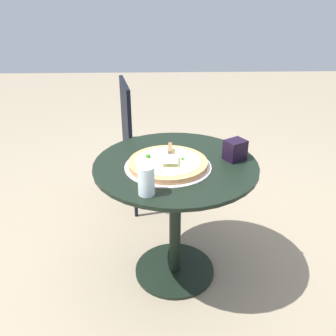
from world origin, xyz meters
TOP-DOWN VIEW (x-y plane):
  - ground_plane at (0.00, 0.00)m, footprint 10.00×10.00m
  - patio_table at (0.00, 0.00)m, footprint 0.81×0.81m
  - pizza_on_tray at (-0.04, 0.04)m, footprint 0.42×0.42m
  - pizza_server at (-0.01, 0.03)m, footprint 0.21×0.09m
  - drinking_cup at (-0.28, 0.14)m, footprint 0.07×0.07m
  - napkin_dispenser at (0.04, -0.29)m, footprint 0.12×0.12m
  - patio_chair_far at (0.74, 0.19)m, footprint 0.46×0.46m

SIDE VIEW (x-z plane):
  - ground_plane at x=0.00m, z-range 0.00..0.00m
  - patio_table at x=0.00m, z-range 0.15..0.84m
  - patio_chair_far at x=0.74m, z-range 0.07..0.97m
  - pizza_on_tray at x=-0.04m, z-range 0.68..0.73m
  - napkin_dispenser at x=0.04m, z-range 0.69..0.79m
  - pizza_server at x=-0.01m, z-range 0.74..0.75m
  - drinking_cup at x=-0.28m, z-range 0.69..0.82m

